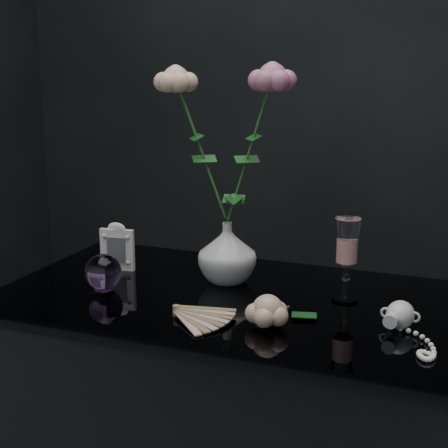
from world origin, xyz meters
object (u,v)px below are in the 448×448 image
at_px(wine_glass, 346,260).
at_px(paperweight, 103,272).
at_px(picture_frame, 117,246).
at_px(loose_rose, 268,311).
at_px(pearl_jar, 400,314).
at_px(vase, 227,253).

xyz_separation_m(wine_glass, paperweight, (-0.53, -0.14, -0.05)).
height_order(wine_glass, picture_frame, wine_glass).
height_order(loose_rose, pearl_jar, loose_rose).
relative_size(vase, picture_frame, 1.19).
distance_m(wine_glass, loose_rose, 0.24).
bearing_deg(vase, wine_glass, -4.26).
height_order(vase, paperweight, vase).
distance_m(vase, paperweight, 0.29).
bearing_deg(loose_rose, pearl_jar, 36.04).
bearing_deg(picture_frame, vase, -5.57).
height_order(vase, loose_rose, vase).
relative_size(vase, paperweight, 1.71).
xyz_separation_m(picture_frame, paperweight, (0.05, -0.14, -0.02)).
relative_size(vase, loose_rose, 0.75).
xyz_separation_m(vase, pearl_jar, (0.42, -0.13, -0.04)).
bearing_deg(loose_rose, vase, 143.43).
bearing_deg(pearl_jar, loose_rose, -156.26).
bearing_deg(picture_frame, pearl_jar, -17.80).
distance_m(wine_glass, picture_frame, 0.58).
xyz_separation_m(picture_frame, pearl_jar, (0.71, -0.12, -0.03)).
xyz_separation_m(picture_frame, loose_rose, (0.47, -0.21, -0.03)).
distance_m(vase, wine_glass, 0.29).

